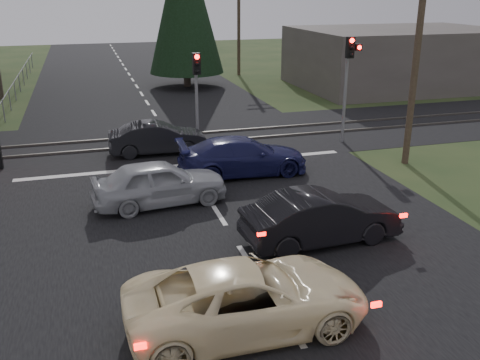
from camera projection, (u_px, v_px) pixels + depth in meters
name	position (u px, v px, depth m)	size (l,w,h in m)	color
ground	(248.00, 260.00, 13.90)	(120.00, 120.00, 0.00)	#263B1B
road	(179.00, 152.00, 22.93)	(14.00, 100.00, 0.01)	black
rail_corridor	(171.00, 140.00, 24.73)	(120.00, 8.00, 0.01)	black
stop_line	(187.00, 165.00, 21.30)	(13.00, 0.35, 0.00)	silver
rail_near	(174.00, 144.00, 24.00)	(120.00, 0.12, 0.10)	#59544C
rail_far	(169.00, 135.00, 25.44)	(120.00, 0.12, 0.10)	#59544C
traffic_signal_right	(349.00, 69.00, 23.33)	(0.68, 0.48, 4.70)	slate
traffic_signal_center	(197.00, 84.00, 22.85)	(0.32, 0.48, 4.10)	slate
utility_pole_near	(418.00, 43.00, 19.97)	(1.80, 0.26, 9.00)	#4C3D2D
utility_pole_mid	(239.00, 14.00, 41.63)	(1.80, 0.26, 9.00)	#4C3D2D
utility_pole_far	(181.00, 5.00, 64.19)	(1.80, 0.26, 9.00)	#4C3D2D
fence_left	(14.00, 105.00, 32.15)	(0.10, 36.00, 1.20)	slate
building_right	(399.00, 58.00, 37.85)	(14.00, 10.00, 4.00)	#59514C
cream_coupe	(247.00, 297.00, 10.93)	(2.32, 5.04, 1.40)	#FEEAB6
dark_hatchback	(321.00, 218.00, 14.66)	(1.53, 4.39, 1.45)	black
silver_car	(159.00, 183.00, 17.24)	(1.74, 4.32, 1.47)	#9EA1A6
blue_sedan	(243.00, 156.00, 20.06)	(1.99, 4.88, 1.42)	#191B4D
dark_car_far	(158.00, 138.00, 22.60)	(1.42, 4.08, 1.34)	black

